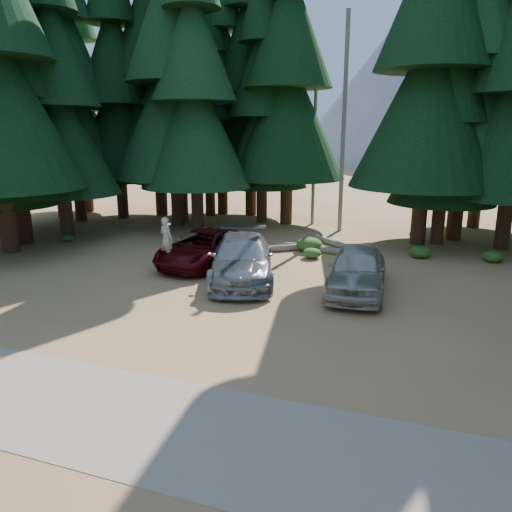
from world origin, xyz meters
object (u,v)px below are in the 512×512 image
object	(u,v)px
red_pickup	(205,248)
frisbee_player	(166,239)
silver_minivan_center	(242,259)
silver_minivan_right	(357,270)
log_mid	(333,243)
log_right	(327,250)
log_left	(262,249)

from	to	relation	value
red_pickup	frisbee_player	size ratio (longest dim) A/B	2.95
silver_minivan_center	silver_minivan_right	bearing A→B (deg)	-20.17
silver_minivan_right	log_mid	world-z (taller)	silver_minivan_right
frisbee_player	log_mid	bearing A→B (deg)	-109.80
log_mid	log_right	size ratio (longest dim) A/B	0.74
silver_minivan_center	log_right	bearing A→B (deg)	47.25
log_left	frisbee_player	bearing A→B (deg)	-154.28
red_pickup	log_left	xyz separation A→B (m)	(1.69, 2.86, -0.59)
log_left	log_right	world-z (taller)	same
silver_minivan_center	silver_minivan_right	distance (m)	4.50
log_left	log_mid	world-z (taller)	log_left
frisbee_player	log_left	world-z (taller)	frisbee_player
red_pickup	silver_minivan_center	world-z (taller)	silver_minivan_center
silver_minivan_center	log_right	world-z (taller)	silver_minivan_center
frisbee_player	log_right	world-z (taller)	frisbee_player
frisbee_player	log_right	xyz separation A→B (m)	(5.56, 5.49, -1.26)
log_mid	log_left	bearing A→B (deg)	-96.03
silver_minivan_right	red_pickup	bearing A→B (deg)	161.37
silver_minivan_center	frisbee_player	world-z (taller)	frisbee_player
frisbee_player	log_mid	size ratio (longest dim) A/B	0.50
log_mid	log_right	bearing A→B (deg)	-46.08
red_pickup	frisbee_player	distance (m)	2.06
silver_minivan_center	log_mid	size ratio (longest dim) A/B	1.59
log_right	silver_minivan_center	bearing A→B (deg)	-103.00
frisbee_player	silver_minivan_right	bearing A→B (deg)	-161.88
silver_minivan_right	log_mid	bearing A→B (deg)	102.56
red_pickup	silver_minivan_right	bearing A→B (deg)	-8.31
frisbee_player	log_mid	xyz separation A→B (m)	(5.51, 7.21, -1.27)
log_mid	log_right	xyz separation A→B (m)	(0.05, -1.72, 0.01)
red_pickup	silver_minivan_right	xyz separation A→B (m)	(6.90, -1.67, 0.10)
silver_minivan_center	log_left	bearing A→B (deg)	79.13
red_pickup	log_right	world-z (taller)	red_pickup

